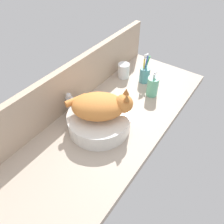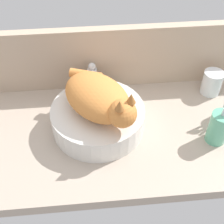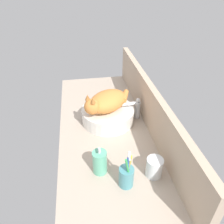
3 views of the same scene
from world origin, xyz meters
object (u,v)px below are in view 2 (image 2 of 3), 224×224
Objects in this scene: faucet at (93,79)px; soap_dispenser at (219,127)px; sink_basin at (98,118)px; water_glass at (212,84)px; cat at (100,98)px.

soap_dispenser is (39.13, -26.77, -1.40)cm from faucet.
soap_dispenser is at bearing -13.82° from sink_basin.
soap_dispenser reaches higher than sink_basin.
water_glass is (45.01, -3.07, -3.18)cm from faucet.
soap_dispenser is (37.49, -8.37, -8.33)cm from cat.
cat is 3.25× the size of water_glass.
cat is at bearing -160.54° from water_glass.
sink_basin is 2.10× the size of soap_dispenser.
cat is 39.31cm from soap_dispenser.
faucet is 45.22cm from water_glass.
faucet is 1.46× the size of water_glass.
water_glass is at bearing -3.90° from faucet.
faucet is at bearing 176.10° from water_glass.
water_glass is at bearing 17.87° from sink_basin.
water_glass is (43.37, 15.33, -10.12)cm from cat.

